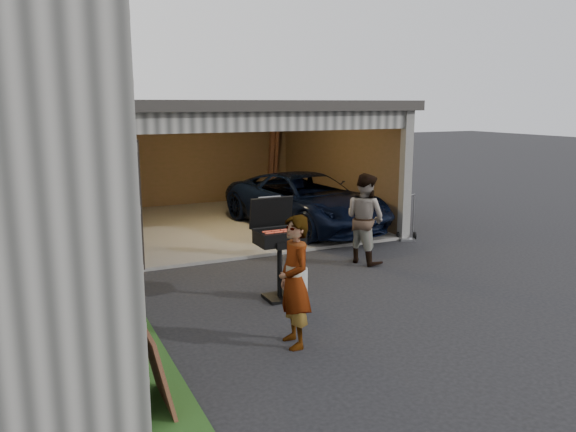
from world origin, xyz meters
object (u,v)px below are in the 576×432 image
woman (294,282)px  hand_truck (407,231)px  plywood_panel (157,369)px  propane_tank (297,284)px  minivan (306,203)px  bbq_grill (278,241)px  man (365,218)px

woman → hand_truck: (4.47, 3.73, -0.60)m
plywood_panel → hand_truck: size_ratio=0.86×
plywood_panel → hand_truck: (6.27, 4.50, -0.23)m
propane_tank → minivan: bearing=61.2°
minivan → propane_tank: (-2.26, -4.10, -0.38)m
minivan → bbq_grill: size_ratio=2.97×
bbq_grill → propane_tank: 0.70m
bbq_grill → plywood_panel: bearing=-134.6°
bbq_grill → hand_truck: bbq_grill is taller
bbq_grill → hand_truck: (3.97, 2.16, -0.69)m
propane_tank → hand_truck: bearing=31.8°
bbq_grill → hand_truck: 4.57m
woman → propane_tank: (0.73, 1.42, -0.55)m
minivan → plywood_panel: bearing=-136.8°
hand_truck → woman: bearing=-116.7°
woman → propane_tank: size_ratio=3.34×
minivan → bbq_grill: bearing=-131.7°
propane_tank → hand_truck: 4.40m
man → woman: bearing=118.2°
woman → bbq_grill: bearing=167.2°
propane_tank → plywood_panel: 3.34m
propane_tank → plywood_panel: bearing=-139.2°
propane_tank → woman: bearing=-117.4°
plywood_panel → bbq_grill: bearing=45.4°
bbq_grill → propane_tank: bearing=-34.8°
plywood_panel → propane_tank: bearing=40.8°
minivan → man: (-0.28, -2.85, 0.20)m
minivan → woman: bearing=-128.0°
man → propane_tank: man is taller
bbq_grill → minivan: bearing=57.8°
man → minivan: bearing=-22.0°
man → hand_truck: bearing=-75.3°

